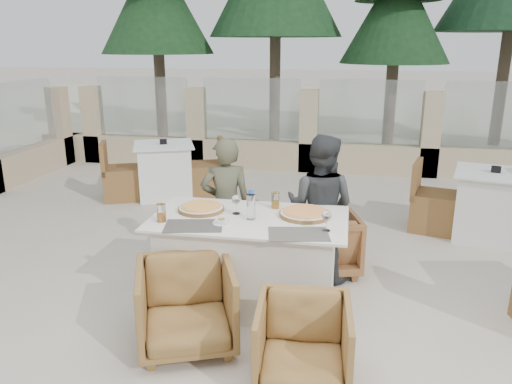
% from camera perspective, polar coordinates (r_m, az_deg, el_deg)
% --- Properties ---
extents(ground, '(80.00, 80.00, 0.00)m').
position_cam_1_polar(ground, '(4.34, 0.21, -12.90)').
color(ground, beige).
rests_on(ground, ground).
extents(sand_patch, '(30.00, 16.00, 0.01)m').
position_cam_1_polar(sand_patch, '(17.86, 8.51, 9.56)').
color(sand_patch, beige).
rests_on(sand_patch, ground).
extents(perimeter_wall_far, '(10.00, 0.34, 1.60)m').
position_cam_1_polar(perimeter_wall_far, '(8.65, 6.05, 7.61)').
color(perimeter_wall_far, '#CDB790').
rests_on(perimeter_wall_far, ground).
extents(pine_far_left, '(2.42, 2.42, 5.50)m').
position_cam_1_polar(pine_far_left, '(11.52, -11.30, 19.35)').
color(pine_far_left, '#1D4420').
rests_on(pine_far_left, ground).
extents(pine_centre, '(2.20, 2.20, 5.00)m').
position_cam_1_polar(pine_centre, '(10.95, 15.71, 17.92)').
color(pine_centre, '#1C4220').
rests_on(pine_centre, ground).
extents(dining_table, '(1.60, 0.90, 0.77)m').
position_cam_1_polar(dining_table, '(4.24, -0.76, -7.84)').
color(dining_table, silver).
rests_on(dining_table, ground).
extents(placemat_near_left, '(0.50, 0.38, 0.00)m').
position_cam_1_polar(placemat_near_left, '(3.93, -7.13, -3.85)').
color(placemat_near_left, '#4F4943').
rests_on(placemat_near_left, dining_table).
extents(placemat_near_right, '(0.50, 0.38, 0.00)m').
position_cam_1_polar(placemat_near_right, '(3.75, 4.88, -4.80)').
color(placemat_near_right, '#59554C').
rests_on(placemat_near_right, dining_table).
extents(pizza_left, '(0.48, 0.48, 0.05)m').
position_cam_1_polar(pizza_left, '(4.27, -6.30, -1.80)').
color(pizza_left, orange).
rests_on(pizza_left, dining_table).
extents(pizza_right, '(0.54, 0.54, 0.06)m').
position_cam_1_polar(pizza_right, '(4.13, 5.61, -2.40)').
color(pizza_right, orange).
rests_on(pizza_right, dining_table).
extents(water_bottle, '(0.08, 0.08, 0.25)m').
position_cam_1_polar(water_bottle, '(4.01, -0.58, -1.44)').
color(water_bottle, '#AECAE4').
rests_on(water_bottle, dining_table).
extents(wine_glass_centre, '(0.09, 0.09, 0.18)m').
position_cam_1_polar(wine_glass_centre, '(4.15, -2.27, -1.30)').
color(wine_glass_centre, silver).
rests_on(wine_glass_centre, dining_table).
extents(wine_glass_corner, '(0.08, 0.08, 0.18)m').
position_cam_1_polar(wine_glass_corner, '(3.81, 8.05, -3.13)').
color(wine_glass_corner, white).
rests_on(wine_glass_corner, dining_table).
extents(beer_glass_left, '(0.09, 0.09, 0.14)m').
position_cam_1_polar(beer_glass_left, '(4.05, -10.77, -2.35)').
color(beer_glass_left, orange).
rests_on(beer_glass_left, dining_table).
extents(beer_glass_right, '(0.09, 0.09, 0.14)m').
position_cam_1_polar(beer_glass_right, '(4.30, 2.23, -0.95)').
color(beer_glass_right, orange).
rests_on(beer_glass_right, dining_table).
extents(olive_dish, '(0.15, 0.15, 0.04)m').
position_cam_1_polar(olive_dish, '(3.95, -3.96, -3.33)').
color(olive_dish, silver).
rests_on(olive_dish, dining_table).
extents(armchair_far_left, '(0.83, 0.85, 0.62)m').
position_cam_1_polar(armchair_far_left, '(4.91, -3.03, -5.28)').
color(armchair_far_left, olive).
rests_on(armchair_far_left, ground).
extents(armchair_far_right, '(0.80, 0.81, 0.60)m').
position_cam_1_polar(armchair_far_right, '(4.88, 7.63, -5.67)').
color(armchair_far_right, brown).
rests_on(armchair_far_right, ground).
extents(armchair_near_left, '(0.89, 0.90, 0.64)m').
position_cam_1_polar(armchair_near_left, '(3.73, -7.96, -12.75)').
color(armchair_near_left, olive).
rests_on(armchair_near_left, ground).
extents(armchair_near_right, '(0.64, 0.66, 0.56)m').
position_cam_1_polar(armchair_near_right, '(3.37, 5.38, -16.91)').
color(armchair_near_right, olive).
rests_on(armchair_near_right, ground).
extents(diner_left, '(0.55, 0.44, 1.32)m').
position_cam_1_polar(diner_left, '(4.74, -3.45, -1.60)').
color(diner_left, '#4E4E39').
rests_on(diner_left, ground).
extents(diner_right, '(0.78, 0.67, 1.37)m').
position_cam_1_polar(diner_right, '(4.65, 7.33, -1.75)').
color(diner_right, '#393C3F').
rests_on(diner_right, ground).
extents(bg_table_a, '(1.83, 1.38, 0.77)m').
position_cam_1_polar(bg_table_a, '(7.30, -10.38, 2.44)').
color(bg_table_a, white).
rests_on(bg_table_a, ground).
extents(bg_table_b, '(1.79, 1.19, 0.77)m').
position_cam_1_polar(bg_table_b, '(6.22, 25.27, -1.40)').
color(bg_table_b, silver).
rests_on(bg_table_b, ground).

